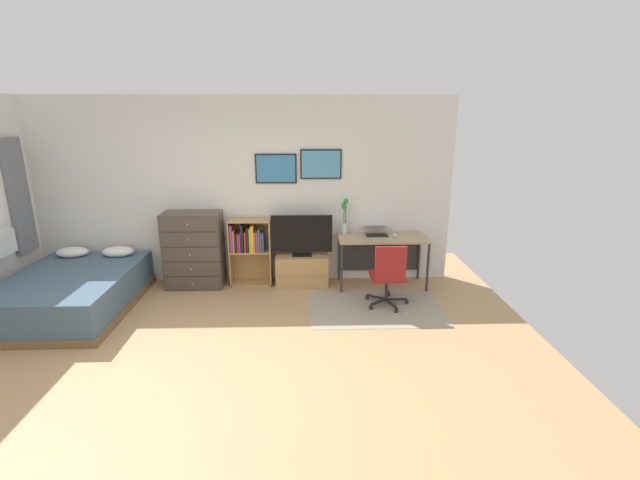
# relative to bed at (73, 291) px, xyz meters

# --- Properties ---
(ground_plane) EXTENTS (7.20, 7.20, 0.00)m
(ground_plane) POSITION_rel_bed_xyz_m (2.08, -1.36, -0.25)
(ground_plane) COLOR tan
(wall_back_with_posters) EXTENTS (6.12, 0.09, 2.70)m
(wall_back_with_posters) POSITION_rel_bed_xyz_m (2.09, 1.07, 1.10)
(wall_back_with_posters) COLOR silver
(wall_back_with_posters) RESTS_ON ground_plane
(area_rug) EXTENTS (1.70, 1.20, 0.01)m
(area_rug) POSITION_rel_bed_xyz_m (3.90, -0.06, -0.25)
(area_rug) COLOR #9E937F
(area_rug) RESTS_ON ground_plane
(bed) EXTENTS (1.47, 2.02, 0.62)m
(bed) POSITION_rel_bed_xyz_m (0.00, 0.00, 0.00)
(bed) COLOR brown
(bed) RESTS_ON ground_plane
(dresser) EXTENTS (0.82, 0.46, 1.10)m
(dresser) POSITION_rel_bed_xyz_m (1.38, 0.79, 0.30)
(dresser) COLOR #4C4238
(dresser) RESTS_ON ground_plane
(bookshelf) EXTENTS (0.60, 0.30, 0.98)m
(bookshelf) POSITION_rel_bed_xyz_m (2.16, 0.85, 0.34)
(bookshelf) COLOR tan
(bookshelf) RESTS_ON ground_plane
(tv_stand) EXTENTS (0.76, 0.41, 0.45)m
(tv_stand) POSITION_rel_bed_xyz_m (2.94, 0.81, -0.02)
(tv_stand) COLOR tan
(tv_stand) RESTS_ON ground_plane
(television) EXTENTS (0.88, 0.16, 0.60)m
(television) POSITION_rel_bed_xyz_m (2.94, 0.78, 0.50)
(television) COLOR black
(television) RESTS_ON tv_stand
(desk) EXTENTS (1.28, 0.57, 0.74)m
(desk) POSITION_rel_bed_xyz_m (4.10, 0.80, 0.35)
(desk) COLOR tan
(desk) RESTS_ON ground_plane
(office_chair) EXTENTS (0.56, 0.58, 0.86)m
(office_chair) POSITION_rel_bed_xyz_m (4.06, -0.04, 0.21)
(office_chair) COLOR #232326
(office_chair) RESTS_ON ground_plane
(laptop) EXTENTS (0.35, 0.38, 0.15)m
(laptop) POSITION_rel_bed_xyz_m (4.02, 0.84, 0.55)
(laptop) COLOR #B7B7BC
(laptop) RESTS_ON desk
(computer_mouse) EXTENTS (0.06, 0.10, 0.03)m
(computer_mouse) POSITION_rel_bed_xyz_m (4.28, 0.74, 0.50)
(computer_mouse) COLOR silver
(computer_mouse) RESTS_ON desk
(bamboo_vase) EXTENTS (0.10, 0.10, 0.53)m
(bamboo_vase) POSITION_rel_bed_xyz_m (3.56, 0.92, 0.73)
(bamboo_vase) COLOR silver
(bamboo_vase) RESTS_ON desk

